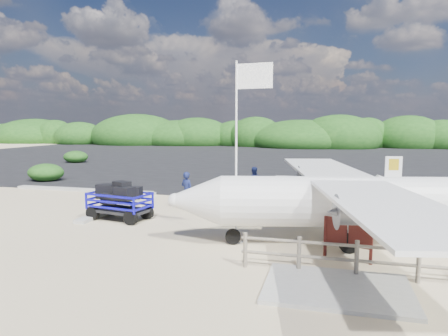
# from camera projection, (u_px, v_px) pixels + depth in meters

# --- Properties ---
(ground) EXTENTS (160.00, 160.00, 0.00)m
(ground) POSITION_uv_depth(u_px,v_px,m) (200.00, 220.00, 16.89)
(ground) COLOR beige
(asphalt_apron) EXTENTS (90.00, 50.00, 0.04)m
(asphalt_apron) POSITION_uv_depth(u_px,v_px,m) (281.00, 159.00, 45.72)
(asphalt_apron) COLOR #B2B2B2
(asphalt_apron) RESTS_ON ground
(lagoon) EXTENTS (9.00, 7.00, 0.40)m
(lagoon) POSITION_uv_depth(u_px,v_px,m) (43.00, 202.00, 20.60)
(lagoon) COLOR #B2B2B2
(lagoon) RESTS_ON ground
(walkway_pad) EXTENTS (3.50, 2.50, 0.10)m
(walkway_pad) POSITION_uv_depth(u_px,v_px,m) (337.00, 290.00, 9.73)
(walkway_pad) COLOR #B2B2B2
(walkway_pad) RESTS_ON ground
(vegetation_band) EXTENTS (124.00, 8.00, 4.40)m
(vegetation_band) POSITION_uv_depth(u_px,v_px,m) (298.00, 146.00, 69.75)
(vegetation_band) COLOR #B2B2B2
(vegetation_band) RESTS_ON ground
(fence) EXTENTS (6.40, 2.00, 1.10)m
(fence) POSITION_uv_depth(u_px,v_px,m) (356.00, 277.00, 10.57)
(fence) COLOR #B2B2B2
(fence) RESTS_ON ground
(baggage_cart) EXTENTS (3.00, 2.05, 1.38)m
(baggage_cart) POSITION_uv_depth(u_px,v_px,m) (120.00, 220.00, 16.88)
(baggage_cart) COLOR #100DC6
(baggage_cart) RESTS_ON ground
(flagpole) EXTENTS (1.26, 0.62, 6.09)m
(flagpole) POSITION_uv_depth(u_px,v_px,m) (236.00, 242.00, 13.70)
(flagpole) COLOR white
(flagpole) RESTS_ON ground
(signboard) EXTENTS (1.50, 0.67, 1.27)m
(signboard) POSITION_uv_depth(u_px,v_px,m) (347.00, 260.00, 11.91)
(signboard) COLOR #4F1B16
(signboard) RESTS_ON ground
(crew_a) EXTENTS (0.77, 0.65, 1.81)m
(crew_a) POSITION_uv_depth(u_px,v_px,m) (187.00, 191.00, 18.69)
(crew_a) COLOR #131A47
(crew_a) RESTS_ON ground
(crew_b) EXTENTS (0.92, 0.78, 1.69)m
(crew_b) POSITION_uv_depth(u_px,v_px,m) (254.00, 182.00, 21.86)
(crew_b) COLOR #131A47
(crew_b) RESTS_ON ground
(crew_c) EXTENTS (0.96, 0.54, 1.55)m
(crew_c) POSITION_uv_depth(u_px,v_px,m) (225.00, 195.00, 18.45)
(crew_c) COLOR #131A47
(crew_c) RESTS_ON ground
(aircraft_large) EXTENTS (17.71, 17.71, 4.47)m
(aircraft_large) POSITION_uv_depth(u_px,v_px,m) (416.00, 166.00, 38.27)
(aircraft_large) COLOR #B2B2B2
(aircraft_large) RESTS_ON ground
(aircraft_small) EXTENTS (8.05, 8.05, 2.53)m
(aircraft_small) POSITION_uv_depth(u_px,v_px,m) (203.00, 155.00, 51.20)
(aircraft_small) COLOR #B2B2B2
(aircraft_small) RESTS_ON ground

